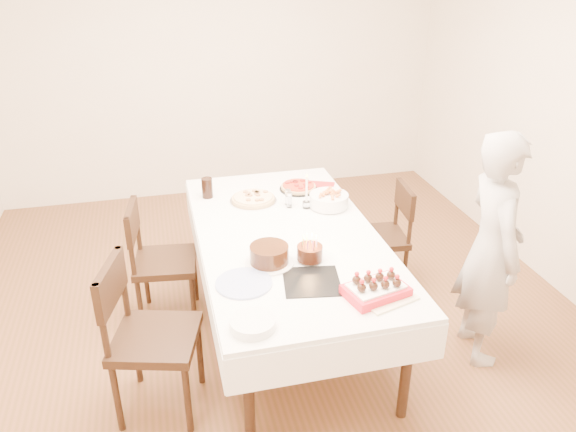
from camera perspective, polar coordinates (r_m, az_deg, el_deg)
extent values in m
plane|color=brown|center=(4.06, -1.41, -11.03)|extent=(5.00, 5.00, 0.00)
cube|color=beige|center=(5.81, -7.12, 15.07)|extent=(4.50, 0.04, 2.70)
cube|color=silver|center=(3.82, 0.00, -6.81)|extent=(1.20, 2.17, 0.75)
imported|color=#B9B3AF|center=(3.65, 19.94, -3.24)|extent=(0.45, 0.60, 1.52)
cylinder|color=beige|center=(4.08, -3.55, 1.75)|extent=(0.34, 0.34, 0.04)
cylinder|color=red|center=(4.27, 1.06, 2.96)|extent=(0.36, 0.36, 0.04)
cube|color=#B21E1E|center=(4.31, 2.88, 2.86)|extent=(0.34, 0.34, 0.01)
cylinder|color=white|center=(3.99, 4.17, 1.63)|extent=(0.32, 0.32, 0.09)
cylinder|color=white|center=(3.93, 1.90, 2.57)|extent=(0.07, 0.07, 0.26)
cylinder|color=black|center=(4.16, -8.21, 2.85)|extent=(0.10, 0.10, 0.15)
cylinder|color=#341A0D|center=(3.29, -1.92, -3.97)|extent=(0.36, 0.36, 0.12)
cube|color=black|center=(3.15, 2.42, -6.71)|extent=(0.36, 0.36, 0.01)
cylinder|color=#391A0F|center=(3.30, 2.23, -3.25)|extent=(0.20, 0.20, 0.15)
cube|color=beige|center=(3.06, 10.04, -8.26)|extent=(0.34, 0.27, 0.02)
cylinder|color=white|center=(2.80, -3.62, -10.81)|extent=(0.30, 0.30, 0.05)
cylinder|color=white|center=(3.13, -4.51, -6.82)|extent=(0.37, 0.37, 0.01)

